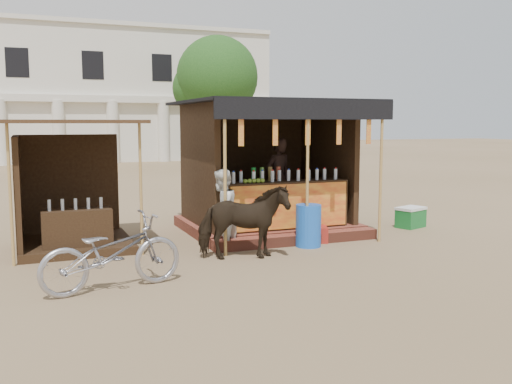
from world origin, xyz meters
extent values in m
plane|color=#846B4C|center=(0.00, 0.00, 0.00)|extent=(120.00, 120.00, 0.00)
cube|color=brown|center=(1.00, 3.50, 0.11)|extent=(3.40, 2.80, 0.22)
cube|color=brown|center=(1.00, 1.95, 0.10)|extent=(3.40, 0.35, 0.20)
cube|color=#332312|center=(1.00, 2.55, 0.69)|extent=(2.60, 0.55, 0.95)
cube|color=red|center=(1.00, 2.27, 0.69)|extent=(2.50, 0.02, 0.88)
cube|color=#332312|center=(1.00, 4.75, 1.47)|extent=(3.00, 0.12, 2.50)
cube|color=#332312|center=(-0.50, 3.50, 1.47)|extent=(0.12, 2.50, 2.50)
cube|color=#332312|center=(2.50, 3.50, 1.47)|extent=(0.12, 2.50, 2.50)
cube|color=black|center=(1.00, 3.30, 2.75)|extent=(3.60, 3.60, 0.06)
cube|color=black|center=(1.00, 1.52, 2.57)|extent=(3.60, 0.06, 0.36)
cylinder|color=tan|center=(-0.60, 1.55, 1.38)|extent=(0.06, 0.06, 2.75)
cylinder|color=tan|center=(1.00, 1.55, 1.38)|extent=(0.06, 0.06, 2.75)
cylinder|color=tan|center=(2.60, 1.55, 1.38)|extent=(0.06, 0.06, 2.75)
cube|color=red|center=(-0.30, 1.55, 2.20)|extent=(0.10, 0.02, 0.55)
cube|color=red|center=(0.35, 1.55, 2.20)|extent=(0.10, 0.02, 0.55)
cube|color=red|center=(1.00, 1.55, 2.20)|extent=(0.10, 0.02, 0.55)
cube|color=red|center=(1.65, 1.55, 2.20)|extent=(0.10, 0.02, 0.55)
cube|color=red|center=(2.30, 1.55, 2.20)|extent=(0.10, 0.02, 0.55)
imported|color=black|center=(1.34, 3.60, 1.11)|extent=(0.73, 0.57, 1.78)
cube|color=#332312|center=(-3.00, 3.20, 0.07)|extent=(2.00, 2.00, 0.15)
cube|color=#332312|center=(-3.00, 4.15, 1.05)|extent=(1.90, 0.10, 2.10)
cube|color=#332312|center=(-3.95, 3.20, 1.05)|extent=(0.10, 1.90, 2.10)
cube|color=#472D19|center=(-3.00, 3.10, 2.35)|extent=(2.40, 2.40, 0.06)
cylinder|color=tan|center=(-4.05, 2.15, 1.18)|extent=(0.05, 0.05, 2.35)
cylinder|color=tan|center=(-1.95, 2.15, 1.18)|extent=(0.05, 0.05, 2.35)
cube|color=#332312|center=(-3.00, 2.70, 0.40)|extent=(1.20, 0.50, 0.80)
imported|color=black|center=(-0.40, 1.19, 0.64)|extent=(1.65, 1.03, 1.29)
imported|color=#9C9CA4|center=(-2.74, 0.19, 0.53)|extent=(2.12, 1.07, 1.06)
imported|color=white|center=(-0.52, 2.00, 0.75)|extent=(0.92, 0.91, 1.49)
cylinder|color=blue|center=(1.10, 1.69, 0.40)|extent=(0.60, 0.60, 0.80)
cube|color=maroon|center=(1.47, 2.00, 0.15)|extent=(0.49, 0.54, 0.30)
cube|color=#186C2B|center=(4.14, 2.60, 0.20)|extent=(0.72, 0.60, 0.40)
cube|color=white|center=(4.14, 2.60, 0.43)|extent=(0.75, 0.63, 0.06)
cube|color=silver|center=(-2.00, 30.00, 4.00)|extent=(26.00, 7.00, 8.00)
cube|color=silver|center=(-2.00, 26.40, 3.70)|extent=(26.00, 0.50, 0.40)
cube|color=silver|center=(-2.00, 26.50, 8.05)|extent=(26.00, 0.30, 0.25)
cylinder|color=silver|center=(-5.00, 26.40, 1.80)|extent=(0.70, 0.70, 3.60)
cylinder|color=silver|center=(-2.00, 26.40, 1.80)|extent=(0.70, 0.70, 3.60)
cylinder|color=silver|center=(1.00, 26.40, 1.80)|extent=(0.70, 0.70, 3.60)
cylinder|color=silver|center=(4.00, 26.40, 1.80)|extent=(0.70, 0.70, 3.60)
cylinder|color=silver|center=(7.00, 26.40, 1.80)|extent=(0.70, 0.70, 3.60)
cylinder|color=silver|center=(10.00, 26.40, 1.80)|extent=(0.70, 0.70, 3.60)
cylinder|color=#382314|center=(6.00, 22.00, 2.00)|extent=(0.50, 0.50, 4.00)
sphere|color=#2A581E|center=(6.00, 22.00, 4.80)|extent=(4.40, 4.40, 4.40)
sphere|color=#2A581E|center=(5.20, 22.60, 4.20)|extent=(2.99, 2.99, 2.99)
camera|label=1|loc=(-3.79, -7.77, 2.33)|focal=40.00mm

